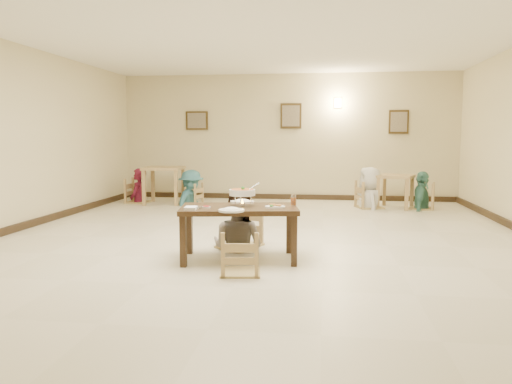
# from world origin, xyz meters

# --- Properties ---
(floor) EXTENTS (10.00, 10.00, 0.00)m
(floor) POSITION_xyz_m (0.00, 0.00, 0.00)
(floor) COLOR beige
(floor) RESTS_ON ground
(ceiling) EXTENTS (10.00, 10.00, 0.00)m
(ceiling) POSITION_xyz_m (0.00, 0.00, 3.00)
(ceiling) COLOR white
(ceiling) RESTS_ON wall_back
(wall_back) EXTENTS (10.00, 0.00, 10.00)m
(wall_back) POSITION_xyz_m (0.00, 5.00, 1.50)
(wall_back) COLOR beige
(wall_back) RESTS_ON floor
(wall_front) EXTENTS (10.00, 0.00, 10.00)m
(wall_front) POSITION_xyz_m (0.00, -5.00, 1.50)
(wall_front) COLOR beige
(wall_front) RESTS_ON floor
(wall_left) EXTENTS (0.00, 10.00, 10.00)m
(wall_left) POSITION_xyz_m (-4.00, 0.00, 1.50)
(wall_left) COLOR beige
(wall_left) RESTS_ON floor
(baseboard_back) EXTENTS (8.00, 0.06, 0.12)m
(baseboard_back) POSITION_xyz_m (0.00, 4.97, 0.06)
(baseboard_back) COLOR #2E2114
(baseboard_back) RESTS_ON floor
(baseboard_left) EXTENTS (0.06, 10.00, 0.12)m
(baseboard_left) POSITION_xyz_m (-3.97, 0.00, 0.06)
(baseboard_left) COLOR #2E2114
(baseboard_left) RESTS_ON floor
(picture_a) EXTENTS (0.55, 0.04, 0.45)m
(picture_a) POSITION_xyz_m (-2.20, 4.96, 1.90)
(picture_a) COLOR #382912
(picture_a) RESTS_ON wall_back
(picture_b) EXTENTS (0.50, 0.04, 0.60)m
(picture_b) POSITION_xyz_m (0.10, 4.96, 2.00)
(picture_b) COLOR #382912
(picture_b) RESTS_ON wall_back
(picture_c) EXTENTS (0.45, 0.04, 0.55)m
(picture_c) POSITION_xyz_m (2.60, 4.96, 1.85)
(picture_c) COLOR #382912
(picture_c) RESTS_ON wall_back
(wall_sconce) EXTENTS (0.16, 0.05, 0.22)m
(wall_sconce) POSITION_xyz_m (1.20, 4.96, 2.30)
(wall_sconce) COLOR #FFD88C
(wall_sconce) RESTS_ON wall_back
(main_table) EXTENTS (1.52, 1.01, 0.66)m
(main_table) POSITION_xyz_m (-0.13, -1.08, 0.58)
(main_table) COLOR #382516
(main_table) RESTS_ON floor
(chair_far) EXTENTS (0.51, 0.51, 1.09)m
(chair_far) POSITION_xyz_m (-0.25, -0.36, 0.54)
(chair_far) COLOR tan
(chair_far) RESTS_ON floor
(chair_near) EXTENTS (0.43, 0.43, 0.93)m
(chair_near) POSITION_xyz_m (-0.01, -1.69, 0.46)
(chair_near) COLOR tan
(chair_near) RESTS_ON floor
(main_diner) EXTENTS (0.94, 0.84, 1.60)m
(main_diner) POSITION_xyz_m (-0.25, -0.47, 0.80)
(main_diner) COLOR gray
(main_diner) RESTS_ON floor
(curry_warmer) EXTENTS (0.36, 0.32, 0.29)m
(curry_warmer) POSITION_xyz_m (-0.09, -1.05, 0.83)
(curry_warmer) COLOR silver
(curry_warmer) RESTS_ON main_table
(rice_plate_far) EXTENTS (0.31, 0.31, 0.07)m
(rice_plate_far) POSITION_xyz_m (-0.15, -0.73, 0.68)
(rice_plate_far) COLOR white
(rice_plate_far) RESTS_ON main_table
(rice_plate_near) EXTENTS (0.30, 0.30, 0.07)m
(rice_plate_near) POSITION_xyz_m (-0.15, -1.48, 0.68)
(rice_plate_near) COLOR white
(rice_plate_near) RESTS_ON main_table
(fried_plate) EXTENTS (0.25, 0.25, 0.05)m
(fried_plate) POSITION_xyz_m (0.32, -1.13, 0.68)
(fried_plate) COLOR white
(fried_plate) RESTS_ON main_table
(chili_dish) EXTENTS (0.10, 0.10, 0.02)m
(chili_dish) POSITION_xyz_m (-0.50, -1.23, 0.67)
(chili_dish) COLOR white
(chili_dish) RESTS_ON main_table
(napkin_cutlery) EXTENTS (0.17, 0.28, 0.03)m
(napkin_cutlery) POSITION_xyz_m (-0.65, -1.39, 0.68)
(napkin_cutlery) COLOR white
(napkin_cutlery) RESTS_ON main_table
(drink_glass) EXTENTS (0.07, 0.07, 0.13)m
(drink_glass) POSITION_xyz_m (0.52, -0.89, 0.72)
(drink_glass) COLOR white
(drink_glass) RESTS_ON main_table
(bg_table_left) EXTENTS (0.89, 0.89, 0.84)m
(bg_table_left) POSITION_xyz_m (-2.68, 3.79, 0.70)
(bg_table_left) COLOR tan
(bg_table_left) RESTS_ON floor
(bg_table_right) EXTENTS (0.90, 0.90, 0.71)m
(bg_table_right) POSITION_xyz_m (2.40, 3.78, 0.57)
(bg_table_right) COLOR tan
(bg_table_right) RESTS_ON floor
(bg_chair_ll) EXTENTS (0.50, 0.50, 1.05)m
(bg_chair_ll) POSITION_xyz_m (-3.32, 3.86, 0.53)
(bg_chair_ll) COLOR tan
(bg_chair_ll) RESTS_ON floor
(bg_chair_lr) EXTENTS (0.42, 0.42, 0.90)m
(bg_chair_lr) POSITION_xyz_m (-2.04, 3.75, 0.45)
(bg_chair_lr) COLOR tan
(bg_chair_lr) RESTS_ON floor
(bg_chair_rl) EXTENTS (0.51, 0.51, 1.08)m
(bg_chair_rl) POSITION_xyz_m (1.87, 3.72, 0.54)
(bg_chair_rl) COLOR tan
(bg_chair_rl) RESTS_ON floor
(bg_chair_rr) EXTENTS (0.49, 0.49, 1.04)m
(bg_chair_rr) POSITION_xyz_m (2.94, 3.70, 0.52)
(bg_chair_rr) COLOR tan
(bg_chair_rr) RESTS_ON floor
(bg_diner_a) EXTENTS (0.38, 0.58, 1.58)m
(bg_diner_a) POSITION_xyz_m (-3.32, 3.86, 0.79)
(bg_diner_a) COLOR maroon
(bg_diner_a) RESTS_ON floor
(bg_diner_b) EXTENTS (0.79, 1.11, 1.55)m
(bg_diner_b) POSITION_xyz_m (-2.04, 3.75, 0.77)
(bg_diner_b) COLOR teal
(bg_diner_b) RESTS_ON floor
(bg_diner_c) EXTENTS (0.70, 0.94, 1.74)m
(bg_diner_c) POSITION_xyz_m (1.87, 3.72, 0.87)
(bg_diner_c) COLOR silver
(bg_diner_c) RESTS_ON floor
(bg_diner_d) EXTENTS (0.64, 1.00, 1.59)m
(bg_diner_d) POSITION_xyz_m (2.94, 3.70, 0.79)
(bg_diner_d) COLOR #468979
(bg_diner_d) RESTS_ON floor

